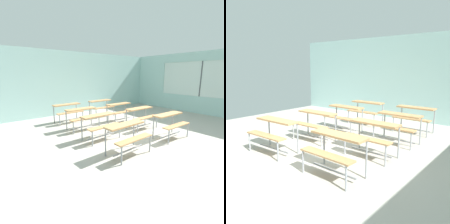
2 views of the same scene
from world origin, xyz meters
TOP-DOWN VIEW (x-y plane):
  - ground at (0.00, 0.00)m, footprint 10.00×9.00m
  - wall_back at (0.00, 4.50)m, footprint 10.00×0.12m
  - wall_right at (5.00, -0.13)m, footprint 0.12×9.00m
  - desk_bench_r0c0 at (-0.93, -0.61)m, footprint 1.13×0.64m
  - desk_bench_r0c1 at (0.87, -0.61)m, footprint 1.11×0.61m
  - desk_bench_r1c0 at (-0.88, 0.63)m, footprint 1.12×0.63m
  - desk_bench_r1c1 at (0.89, 0.59)m, footprint 1.10×0.59m
  - desk_bench_r2c0 at (-0.84, 1.80)m, footprint 1.11×0.60m
  - desk_bench_r2c1 at (0.90, 1.76)m, footprint 1.11×0.60m
  - desk_bench_r3c0 at (-0.83, 2.99)m, footprint 1.11×0.61m
  - desk_bench_r3c1 at (0.83, 3.01)m, footprint 1.10×0.59m

SIDE VIEW (x-z plane):
  - ground at x=0.00m, z-range -0.05..0.00m
  - desk_bench_r0c0 at x=-0.93m, z-range 0.19..0.93m
  - desk_bench_r0c1 at x=0.87m, z-range 0.19..0.93m
  - desk_bench_r1c0 at x=-0.88m, z-range 0.19..0.93m
  - desk_bench_r1c1 at x=0.89m, z-range 0.19..0.93m
  - desk_bench_r2c0 at x=-0.84m, z-range 0.19..0.93m
  - desk_bench_r2c1 at x=0.90m, z-range 0.19..0.93m
  - desk_bench_r3c0 at x=-0.83m, z-range 0.19..0.93m
  - desk_bench_r3c1 at x=0.83m, z-range 0.19..0.93m
  - wall_right at x=5.00m, z-range -0.05..2.95m
  - wall_back at x=0.00m, z-range 0.00..3.00m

